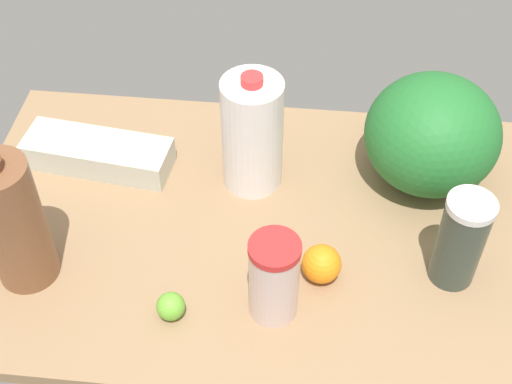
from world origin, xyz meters
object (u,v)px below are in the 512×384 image
object	(u,v)px
chocolate_milk_jug	(13,223)
lime_by_jug	(171,306)
orange_loose	(322,264)
tumbler_cup	(274,278)
egg_carton	(98,153)
milk_jug	(252,134)
watermelon	(432,134)
shaker_bottle	(461,240)

from	to	relation	value
chocolate_milk_jug	lime_by_jug	xyz separation A→B (cm)	(-29.06, 7.11, -11.41)
lime_by_jug	orange_loose	size ratio (longest dim) A/B	0.70
chocolate_milk_jug	tumbler_cup	bearing A→B (deg)	175.43
egg_carton	lime_by_jug	world-z (taller)	egg_carton
milk_jug	orange_loose	size ratio (longest dim) A/B	3.65
milk_jug	egg_carton	world-z (taller)	milk_jug
watermelon	shaker_bottle	size ratio (longest dim) A/B	1.37
chocolate_milk_jug	orange_loose	size ratio (longest dim) A/B	3.92
watermelon	chocolate_milk_jug	world-z (taller)	chocolate_milk_jug
chocolate_milk_jug	egg_carton	xyz separation A→B (cm)	(-5.93, -30.24, -10.87)
milk_jug	egg_carton	bearing A→B (deg)	-1.64
tumbler_cup	lime_by_jug	distance (cm)	19.79
chocolate_milk_jug	shaker_bottle	xyz separation A→B (cm)	(-80.62, -7.60, -3.86)
watermelon	shaker_bottle	bearing A→B (deg)	98.40
egg_carton	shaker_bottle	world-z (taller)	shaker_bottle
milk_jug	lime_by_jug	xyz separation A→B (cm)	(10.97, 36.38, -10.38)
milk_jug	chocolate_milk_jug	xyz separation A→B (cm)	(40.03, 29.27, 1.03)
egg_carton	tumbler_cup	bearing A→B (deg)	147.62
tumbler_cup	shaker_bottle	bearing A→B (deg)	-161.05
milk_jug	egg_carton	xyz separation A→B (cm)	(34.10, -0.98, -9.85)
shaker_bottle	tumbler_cup	bearing A→B (deg)	18.95
tumbler_cup	lime_by_jug	world-z (taller)	tumbler_cup
watermelon	lime_by_jug	xyz separation A→B (cm)	(47.70, 40.82, -9.67)
milk_jug	shaker_bottle	xyz separation A→B (cm)	(-40.59, 21.66, -2.83)
chocolate_milk_jug	lime_by_jug	size ratio (longest dim) A/B	5.60
milk_jug	shaker_bottle	distance (cm)	46.10
shaker_bottle	lime_by_jug	bearing A→B (deg)	15.93
milk_jug	chocolate_milk_jug	world-z (taller)	chocolate_milk_jug
chocolate_milk_jug	milk_jug	bearing A→B (deg)	-143.83
watermelon	milk_jug	distance (cm)	37.01
tumbler_cup	lime_by_jug	xyz separation A→B (cm)	(18.36, 3.32, -6.58)
chocolate_milk_jug	shaker_bottle	bearing A→B (deg)	-174.61
tumbler_cup	orange_loose	distance (cm)	13.01
egg_carton	orange_loose	world-z (taller)	orange_loose
watermelon	orange_loose	xyz separation A→B (cm)	(20.94, 29.19, -8.53)
watermelon	milk_jug	bearing A→B (deg)	6.89
orange_loose	milk_jug	bearing A→B (deg)	-57.44
egg_carton	orange_loose	distance (cm)	56.15
shaker_bottle	orange_loose	distance (cm)	25.80
chocolate_milk_jug	shaker_bottle	distance (cm)	81.07
chocolate_milk_jug	lime_by_jug	bearing A→B (deg)	166.25
watermelon	egg_carton	distance (cm)	71.51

